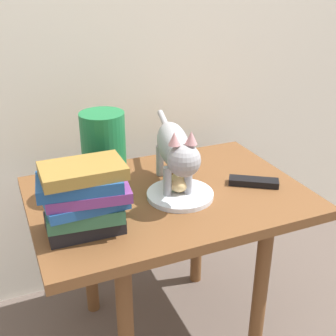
# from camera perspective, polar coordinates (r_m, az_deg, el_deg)

# --- Properties ---
(ground_plane) EXTENTS (6.00, 6.00, 0.00)m
(ground_plane) POSITION_cam_1_polar(r_m,az_deg,el_deg) (1.62, 0.00, -20.56)
(ground_plane) COLOR brown
(side_table) EXTENTS (0.80, 0.56, 0.55)m
(side_table) POSITION_cam_1_polar(r_m,az_deg,el_deg) (1.33, 0.00, -6.18)
(side_table) COLOR brown
(side_table) RESTS_ON ground
(plate) EXTENTS (0.19, 0.19, 0.01)m
(plate) POSITION_cam_1_polar(r_m,az_deg,el_deg) (1.26, 1.60, -3.51)
(plate) COLOR silver
(plate) RESTS_ON side_table
(bread_roll) EXTENTS (0.09, 0.10, 0.05)m
(bread_roll) POSITION_cam_1_polar(r_m,az_deg,el_deg) (1.26, 1.44, -1.91)
(bread_roll) COLOR #E0BC7A
(bread_roll) RESTS_ON plate
(cat) EXTENTS (0.16, 0.47, 0.23)m
(cat) POSITION_cam_1_polar(r_m,az_deg,el_deg) (1.25, 0.90, 2.58)
(cat) COLOR #99999E
(cat) RESTS_ON side_table
(book_stack) EXTENTS (0.23, 0.16, 0.19)m
(book_stack) POSITION_cam_1_polar(r_m,az_deg,el_deg) (1.08, -10.98, -3.94)
(book_stack) COLOR black
(book_stack) RESTS_ON side_table
(green_vase) EXTENTS (0.12, 0.12, 0.25)m
(green_vase) POSITION_cam_1_polar(r_m,az_deg,el_deg) (1.24, -8.38, 1.67)
(green_vase) COLOR #196B38
(green_vase) RESTS_ON side_table
(tv_remote) EXTENTS (0.15, 0.12, 0.02)m
(tv_remote) POSITION_cam_1_polar(r_m,az_deg,el_deg) (1.35, 11.18, -1.79)
(tv_remote) COLOR black
(tv_remote) RESTS_ON side_table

